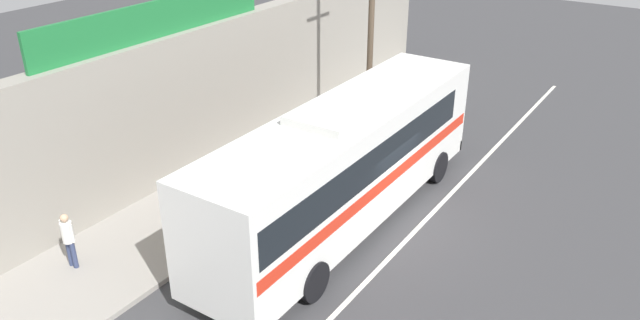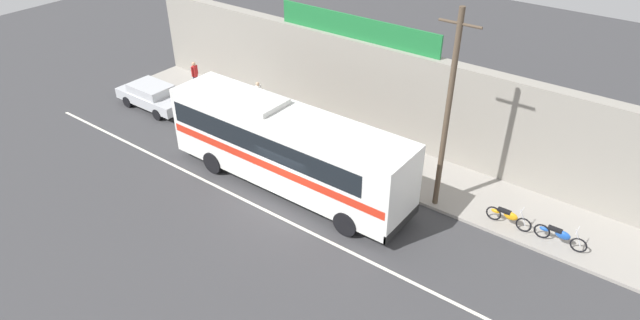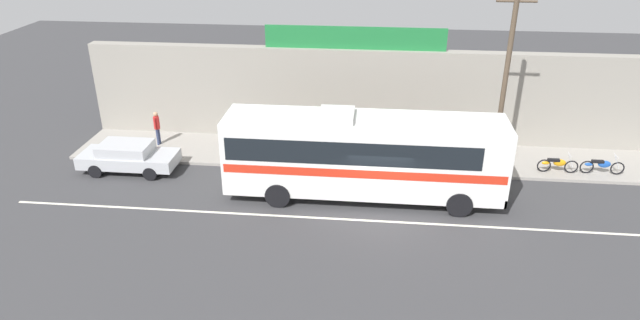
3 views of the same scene
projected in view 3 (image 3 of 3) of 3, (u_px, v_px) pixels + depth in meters
ground_plane at (378, 211)px, 22.77m from camera, size 70.00×70.00×0.00m
sidewalk_slab at (379, 156)px, 27.42m from camera, size 30.00×3.60×0.14m
storefront_facade at (382, 97)px, 28.35m from camera, size 30.00×0.70×4.80m
storefront_billboard at (355, 38)px, 27.22m from camera, size 8.86×0.12×1.10m
road_center_stripe at (378, 221)px, 22.05m from camera, size 30.00×0.14×0.01m
intercity_bus at (362, 152)px, 22.99m from camera, size 11.44×2.66×3.78m
parked_car at (128, 156)px, 25.80m from camera, size 4.43×1.85×1.37m
utility_pole at (505, 83)px, 23.76m from camera, size 1.60×0.22×8.27m
motorcycle_red at (602, 165)px, 25.32m from camera, size 1.96×0.56×0.94m
motorcycle_purple at (557, 164)px, 25.46m from camera, size 1.83×0.56×0.94m
pedestrian_far_right at (157, 125)px, 28.15m from camera, size 0.30×0.48×1.73m
pedestrian_by_curb at (301, 139)px, 26.88m from camera, size 0.30×0.48×1.57m
pedestrian_near_shop at (248, 128)px, 28.14m from camera, size 0.30×0.48×1.56m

